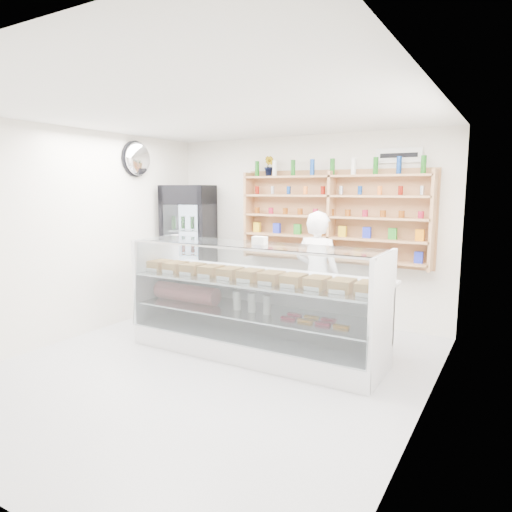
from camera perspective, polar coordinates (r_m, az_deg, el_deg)
The scene contains 8 objects.
room at distance 4.95m, azimuth -5.98°, elevation 1.37°, with size 5.00×5.00×5.00m.
display_counter at distance 5.61m, azimuth -0.15°, elevation -8.52°, with size 3.13×0.93×1.36m.
shop_worker at distance 6.04m, azimuth 7.66°, elevation -2.56°, with size 0.63×0.41×1.72m, color white.
drinks_cooler at distance 7.67m, azimuth -8.34°, elevation 1.07°, with size 0.91×0.90×2.06m.
wall_shelving at distance 6.75m, azimuth 9.38°, elevation 4.83°, with size 2.84×0.28×1.33m.
potted_plant at distance 7.18m, azimuth 1.68°, elevation 11.16°, with size 0.17×0.14×0.30m, color #1E6626.
security_mirror at distance 7.25m, azimuth -14.54°, elevation 11.69°, with size 0.15×0.50×0.50m, color silver.
wall_sign at distance 6.62m, azimuth 17.44°, elevation 11.91°, with size 0.62×0.03×0.20m, color white.
Camera 1 is at (2.91, -3.96, 2.00)m, focal length 32.00 mm.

